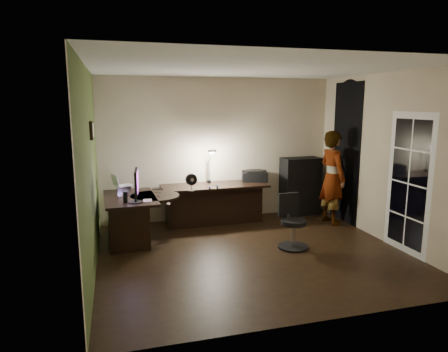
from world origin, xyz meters
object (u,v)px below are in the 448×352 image
object	(u,v)px
desk_left	(131,219)
office_chair	(294,222)
desk_right	(215,204)
cabinet	(300,186)
monitor	(135,191)
person	(332,178)

from	to	relation	value
desk_left	office_chair	size ratio (longest dim) A/B	1.54
desk_right	cabinet	distance (m)	1.83
desk_left	monitor	distance (m)	0.69
person	cabinet	bearing A→B (deg)	17.00
desk_left	person	distance (m)	3.69
desk_left	monitor	xyz separation A→B (m)	(0.07, -0.41, 0.55)
person	monitor	bearing A→B (deg)	92.41
office_chair	monitor	bearing A→B (deg)	161.75
desk_left	person	bearing A→B (deg)	-1.65
desk_right	cabinet	bearing A→B (deg)	3.68
monitor	person	bearing A→B (deg)	12.47
desk_right	cabinet	world-z (taller)	cabinet
monitor	cabinet	bearing A→B (deg)	24.80
desk_right	office_chair	distance (m)	1.81
cabinet	person	distance (m)	0.82
monitor	office_chair	bearing A→B (deg)	-8.49
desk_left	cabinet	bearing A→B (deg)	10.39
desk_left	office_chair	bearing A→B (deg)	-24.49
desk_right	office_chair	size ratio (longest dim) A/B	2.34
desk_right	office_chair	world-z (taller)	office_chair
monitor	office_chair	world-z (taller)	monitor
cabinet	office_chair	world-z (taller)	cabinet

